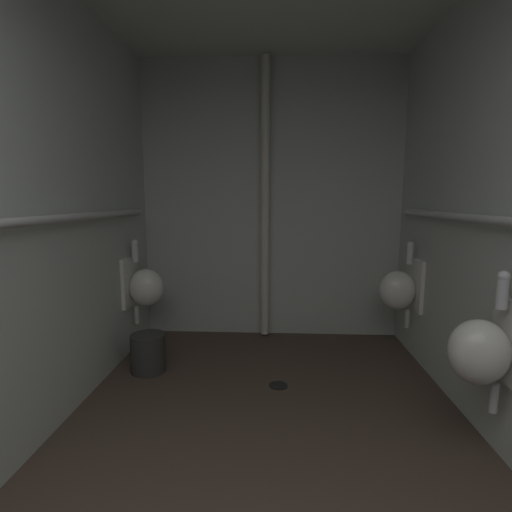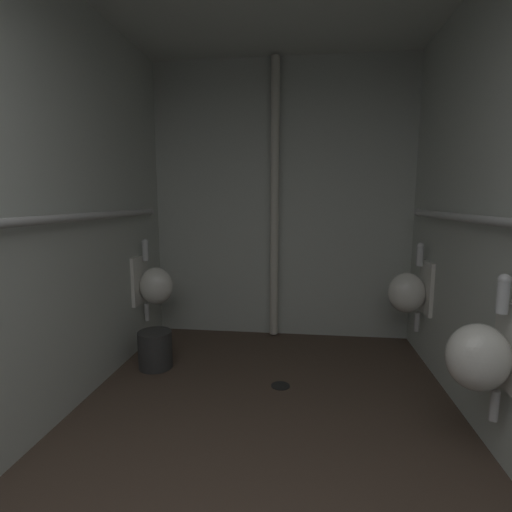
{
  "view_description": "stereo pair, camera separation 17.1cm",
  "coord_description": "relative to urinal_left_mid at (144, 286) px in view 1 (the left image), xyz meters",
  "views": [
    {
      "loc": [
        0.05,
        -0.02,
        1.37
      ],
      "look_at": [
        -0.08,
        2.39,
        1.01
      ],
      "focal_mm": 26.84,
      "sensor_mm": 36.0,
      "label": 1
    },
    {
      "loc": [
        0.22,
        -0.02,
        1.37
      ],
      "look_at": [
        -0.08,
        2.39,
        1.01
      ],
      "focal_mm": 26.84,
      "sensor_mm": 36.0,
      "label": 2
    }
  ],
  "objects": [
    {
      "name": "floor_drain",
      "position": [
        1.19,
        -0.58,
        -0.6
      ],
      "size": [
        0.14,
        0.14,
        0.01
      ],
      "primitive_type": "cylinder",
      "color": "black",
      "rests_on": "ground"
    },
    {
      "name": "wall_back",
      "position": [
        1.11,
        0.57,
        0.74
      ],
      "size": [
        2.64,
        0.06,
        2.69
      ],
      "primitive_type": "cube",
      "color": "#B7BDB5",
      "rests_on": "ground"
    },
    {
      "name": "waste_bin",
      "position": [
        0.15,
        -0.39,
        -0.45
      ],
      "size": [
        0.27,
        0.27,
        0.3
      ],
      "primitive_type": "cylinder",
      "color": "#2D2D2D",
      "rests_on": "ground"
    },
    {
      "name": "standpipe_back_wall",
      "position": [
        1.06,
        0.46,
        0.74
      ],
      "size": [
        0.08,
        0.08,
        2.64
      ],
      "primitive_type": "cylinder",
      "color": "beige",
      "rests_on": "ground"
    },
    {
      "name": "urinal_right_mid",
      "position": [
        2.23,
        -1.32,
        0.0
      ],
      "size": [
        0.32,
        0.3,
        0.76
      ],
      "color": "silver"
    },
    {
      "name": "urinal_left_mid",
      "position": [
        0.0,
        0.0,
        0.0
      ],
      "size": [
        0.32,
        0.3,
        0.76
      ],
      "color": "silver"
    },
    {
      "name": "floor",
      "position": [
        1.11,
        -1.34,
        -0.65
      ],
      "size": [
        2.64,
        3.89,
        0.08
      ],
      "primitive_type": "cube",
      "color": "#47382D",
      "rests_on": "ground"
    },
    {
      "name": "wall_left",
      "position": [
        -0.18,
        -1.34,
        0.74
      ],
      "size": [
        0.06,
        3.89,
        2.69
      ],
      "primitive_type": "cube",
      "color": "#B7BDB5",
      "rests_on": "ground"
    },
    {
      "name": "supply_pipe_left",
      "position": [
        -0.09,
        -1.32,
        0.65
      ],
      "size": [
        0.06,
        3.11,
        0.06
      ],
      "color": "#B2B2B2"
    },
    {
      "name": "urinal_right_far",
      "position": [
        2.23,
        0.01,
        0.0
      ],
      "size": [
        0.32,
        0.3,
        0.76
      ],
      "color": "silver"
    }
  ]
}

